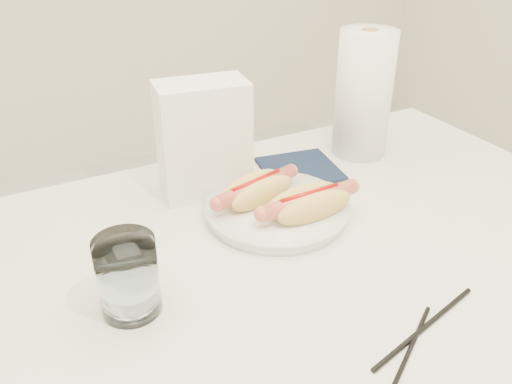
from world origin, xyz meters
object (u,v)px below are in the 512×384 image
table (291,286)px  plate (276,211)px  hotdog_right (309,204)px  water_glass (128,276)px  napkin_box (204,139)px  hotdog_left (256,190)px  paper_towel_roll (363,94)px

table → plate: 0.14m
table → hotdog_right: size_ratio=6.75×
hotdog_right → water_glass: 0.32m
water_glass → napkin_box: 0.33m
plate → napkin_box: size_ratio=1.14×
table → hotdog_left: (0.01, 0.14, 0.10)m
plate → hotdog_right: bearing=-58.5°
hotdog_left → water_glass: size_ratio=1.56×
water_glass → paper_towel_roll: 0.62m
water_glass → paper_towel_roll: paper_towel_roll is taller
table → water_glass: size_ratio=10.94×
hotdog_right → water_glass: size_ratio=1.62×
table → water_glass: bearing=-179.5°
table → plate: (0.03, 0.11, 0.07)m
hotdog_left → water_glass: bearing=-166.3°
hotdog_left → hotdog_right: (0.05, -0.08, 0.00)m
napkin_box → hotdog_right: bearing=-53.3°
plate → paper_towel_roll: size_ratio=0.93×
table → paper_towel_roll: size_ratio=4.71×
hotdog_left → napkin_box: napkin_box is taller
hotdog_right → napkin_box: (-0.10, 0.19, 0.06)m
plate → water_glass: (-0.29, -0.11, 0.05)m
table → paper_towel_roll: 0.45m
hotdog_left → napkin_box: bearing=99.4°
table → paper_towel_roll: bearing=38.8°
water_glass → napkin_box: napkin_box is taller
table → hotdog_right: bearing=42.6°
napkin_box → paper_towel_roll: size_ratio=0.82×
plate → napkin_box: (-0.07, 0.14, 0.09)m
plate → water_glass: water_glass is taller
plate → napkin_box: bearing=117.6°
hotdog_right → paper_towel_roll: size_ratio=0.70×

